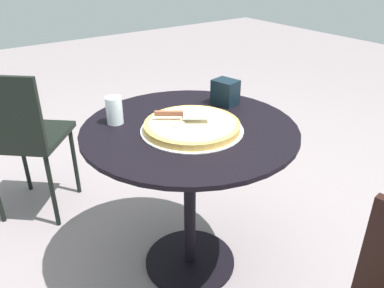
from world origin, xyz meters
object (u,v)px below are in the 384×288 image
object	(u,v)px
pizza_on_tray	(192,126)
napkin_dispenser	(225,92)
patio_chair_far	(21,133)
pizza_server	(182,114)
patio_table	(190,163)
drinking_cup	(114,110)

from	to	relation	value
pizza_on_tray	napkin_dispenser	distance (m)	0.31
patio_chair_far	pizza_server	bearing A→B (deg)	-60.87
patio_table	pizza_server	size ratio (longest dim) A/B	4.26
pizza_server	pizza_on_tray	bearing A→B (deg)	-65.98
patio_table	patio_chair_far	world-z (taller)	patio_chair_far
napkin_dispenser	patio_chair_far	distance (m)	1.05
patio_table	drinking_cup	bearing A→B (deg)	137.48
patio_table	pizza_server	world-z (taller)	pizza_server
pizza_on_tray	drinking_cup	distance (m)	0.31
napkin_dispenser	patio_chair_far	world-z (taller)	patio_chair_far
patio_table	drinking_cup	size ratio (longest dim) A/B	7.82
patio_table	drinking_cup	world-z (taller)	drinking_cup
pizza_on_tray	patio_chair_far	xyz separation A→B (m)	(-0.46, 0.84, -0.23)
drinking_cup	patio_chair_far	distance (m)	0.71
patio_table	napkin_dispenser	world-z (taller)	napkin_dispenser
pizza_server	napkin_dispenser	distance (m)	0.31
napkin_dispenser	patio_chair_far	xyz separation A→B (m)	(-0.74, 0.70, -0.27)
pizza_on_tray	pizza_server	size ratio (longest dim) A/B	1.98
patio_table	pizza_on_tray	xyz separation A→B (m)	(-0.01, -0.03, 0.18)
pizza_on_tray	drinking_cup	world-z (taller)	drinking_cup
pizza_server	napkin_dispenser	size ratio (longest dim) A/B	1.82
patio_table	patio_chair_far	xyz separation A→B (m)	(-0.47, 0.81, -0.05)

